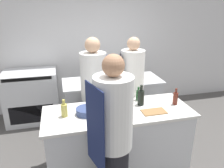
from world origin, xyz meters
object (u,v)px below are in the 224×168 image
Objects in this scene: bottle_vinegar at (141,97)px; bottle_wine at (138,95)px; chef_at_prep_near at (113,140)px; bowl_mixing_large at (86,111)px; bottle_cooking_oil at (175,98)px; bottle_olive_oil at (64,110)px; chef_at_stove at (94,94)px; oven_range at (32,96)px; chef_at_pass_far at (132,93)px; stockpot at (136,75)px; bowl_prep_small at (107,103)px.

bottle_wine is (0.02, 0.16, -0.04)m from bottle_vinegar.
chef_at_prep_near is 6.86× the size of bowl_mixing_large.
bottle_olive_oil is at bearing 179.23° from bottle_cooking_oil.
chef_at_stove is at bearing 146.10° from bottle_wine.
chef_at_pass_far is (1.66, -1.18, 0.38)m from oven_range.
bottle_wine is at bearing -107.13° from stockpot.
bowl_mixing_large is at bearing -1.10° from bottle_olive_oil.
chef_at_pass_far reaches higher than bottle_vinegar.
stockpot is (-0.20, 1.07, 0.02)m from bottle_cooking_oil.
stockpot reaches higher than bottle_olive_oil.
chef_at_stove is at bearing 135.47° from bottle_vinegar.
bottle_vinegar is at bearing -170.98° from chef_at_pass_far.
bottle_olive_oil is 0.86× the size of bowl_mixing_large.
oven_range is 0.57× the size of chef_at_stove.
bowl_mixing_large is (-0.77, -0.09, -0.07)m from bottle_vinegar.
chef_at_prep_near is at bearing -116.81° from stockpot.
chef_at_pass_far reaches higher than oven_range.
bottle_cooking_oil is (1.06, 0.62, 0.09)m from chef_at_prep_near.
chef_at_stove is 1.23m from bottle_cooking_oil.
chef_at_pass_far is 9.37× the size of bowl_prep_small.
chef_at_stove is 0.80m from bottle_vinegar.
oven_range is at bearing 108.93° from bottle_olive_oil.
bottle_cooking_oil reaches higher than oven_range.
bottle_vinegar is 1.23× the size of bottle_cooking_oil.
chef_at_stove is 0.50m from bowl_prep_small.
bottle_olive_oil is 1.12× the size of bottle_wine.
chef_at_stove reaches higher than chef_at_pass_far.
oven_range is 3.84× the size of bowl_mixing_large.
chef_at_pass_far is 8.80× the size of bottle_wine.
chef_at_pass_far is at bearing -35.42° from oven_range.
oven_range reaches higher than bowl_mixing_large.
bowl_prep_small is at bearing -53.15° from oven_range.
chef_at_prep_near reaches higher than bottle_olive_oil.
chef_at_prep_near is at bearing -65.99° from oven_range.
chef_at_stove is at bearing -17.05° from chef_at_prep_near.
chef_at_pass_far is 0.58m from stockpot.
bowl_prep_small is at bearing -129.34° from stockpot.
chef_at_pass_far is 0.62m from bowl_prep_small.
oven_range is 4.48× the size of bottle_olive_oil.
oven_range is at bearing -135.14° from chef_at_stove.
bowl_mixing_large is (-1.24, 0.02, -0.05)m from bottle_cooking_oil.
bowl_mixing_large is 0.35m from bowl_prep_small.
chef_at_prep_near is 1.33m from chef_at_pass_far.
oven_range is at bearing 160.58° from stockpot.
bottle_cooking_oil is (0.45, -0.56, 0.10)m from chef_at_pass_far.
bottle_cooking_oil is 0.90× the size of bowl_mixing_large.
chef_at_stove is at bearing -153.72° from stockpot.
stockpot is (0.25, 0.51, 0.13)m from chef_at_pass_far.
chef_at_pass_far is at bearing 86.90° from bottle_vinegar.
bottle_vinegar is at bearing 167.88° from bottle_cooking_oil.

